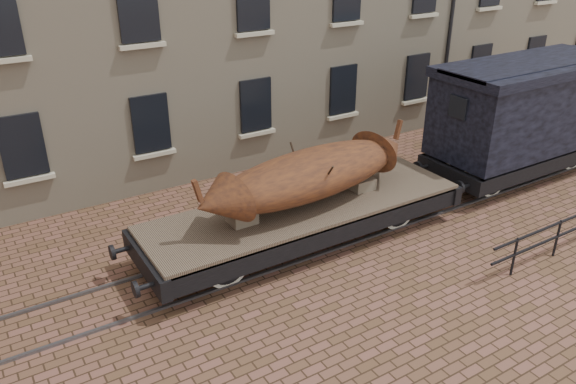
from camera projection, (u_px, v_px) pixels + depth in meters
ground at (315, 239)px, 14.74m from camera, size 90.00×90.00×0.00m
rail_track at (315, 238)px, 14.73m from camera, size 30.00×1.52×0.06m
flatcar_wagon at (305, 212)px, 14.20m from camera, size 9.42×2.55×1.42m
iron_boat at (310, 174)px, 13.82m from camera, size 6.48×2.40×1.56m
goods_van at (527, 106)px, 17.48m from camera, size 7.25×2.64×3.75m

